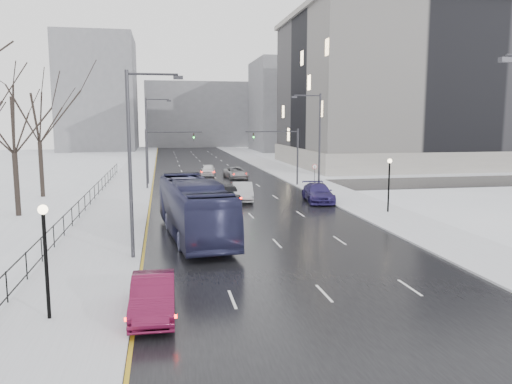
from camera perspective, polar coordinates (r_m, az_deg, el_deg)
road at (r=67.53m, az=-4.89°, el=1.85°), size 16.00×150.00×0.04m
cross_road at (r=55.69m, az=-3.64°, el=0.52°), size 130.00×10.00×0.04m
sidewalk_left at (r=67.30m, az=-13.82°, el=1.67°), size 5.00×150.00×0.16m
sidewalk_right at (r=69.36m, az=3.78°, el=2.08°), size 5.00×150.00×0.16m
park_strip at (r=68.49m, az=-21.78°, el=1.42°), size 14.00×150.00×0.12m
tree_park_d at (r=42.91m, az=-25.47°, el=-2.60°), size 8.75×8.75×12.50m
tree_park_e at (r=52.60m, az=-23.15°, el=-0.61°), size 9.45×9.45×13.50m
iron_fence at (r=37.89m, az=-20.05°, el=-2.24°), size 0.06×70.00×1.30m
streetlight_r_mid at (r=49.13m, az=7.02°, el=6.00°), size 2.95×0.25×10.00m
streetlight_l_near at (r=26.89m, az=-13.76°, el=4.07°), size 2.95×0.25×10.00m
streetlight_l_far at (r=58.83m, az=-12.14°, el=6.23°), size 2.95×0.25×10.00m
lamppost_l at (r=19.79m, az=-22.97°, el=-5.62°), size 0.36×0.36×4.28m
lamppost_r_mid at (r=41.08m, az=14.97°, el=1.62°), size 0.36×0.36×4.28m
mast_signal_right at (r=56.65m, az=3.73°, el=4.80°), size 6.10×0.33×6.50m
mast_signal_left at (r=54.89m, az=-11.31°, el=4.55°), size 6.10×0.33×6.50m
no_uturn_sign at (r=53.47m, az=6.72°, el=2.62°), size 0.60×0.06×2.70m
civic_building at (r=89.23m, az=17.52°, el=10.24°), size 41.00×31.00×24.80m
bldg_far_right at (r=126.69m, az=5.33°, el=9.77°), size 24.00×20.00×22.00m
bldg_far_left at (r=132.83m, az=-17.56°, el=10.65°), size 18.00×22.00×28.00m
bldg_far_center at (r=147.18m, az=-6.56°, el=8.75°), size 30.00×18.00×18.00m
sedan_left_near at (r=19.82m, az=-11.67°, el=-11.56°), size 1.71×4.67×1.53m
bus at (r=32.16m, az=-7.08°, el=-1.85°), size 4.42×13.39×3.66m
sedan_center_near at (r=45.18m, az=-3.18°, el=-0.17°), size 2.03×4.95×1.68m
sedan_right_near at (r=46.13m, az=-1.55°, el=0.03°), size 2.38×5.35×1.71m
sedan_right_cross at (r=64.19m, az=-2.33°, el=2.22°), size 3.01×5.48×1.45m
sedan_right_far at (r=45.92m, az=7.10°, el=-0.10°), size 2.95×5.97×1.67m
sedan_center_far at (r=67.51m, az=-5.48°, el=2.52°), size 2.38×4.74×1.55m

